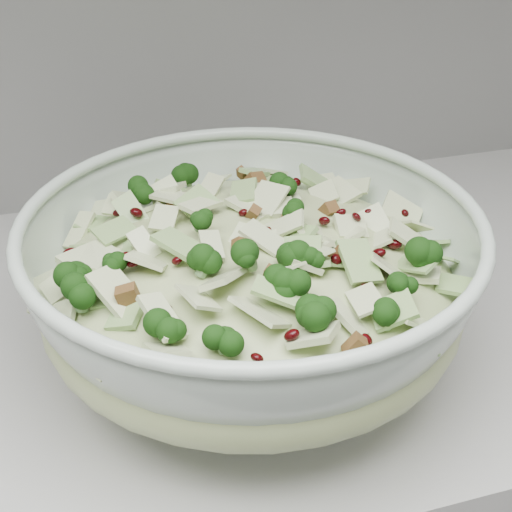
% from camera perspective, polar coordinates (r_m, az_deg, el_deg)
% --- Properties ---
extents(counter, '(3.60, 0.60, 0.90)m').
position_cam_1_polar(counter, '(1.18, 15.88, -18.71)').
color(counter, '#ACACA7').
rests_on(counter, floor).
extents(mixing_bowl, '(0.41, 0.41, 0.16)m').
position_cam_1_polar(mixing_bowl, '(0.63, -0.33, -2.65)').
color(mixing_bowl, '#B5C8B7').
rests_on(mixing_bowl, counter).
extents(salad, '(0.41, 0.41, 0.16)m').
position_cam_1_polar(salad, '(0.62, -0.34, -0.68)').
color(salad, '#BDCC8C').
rests_on(salad, mixing_bowl).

